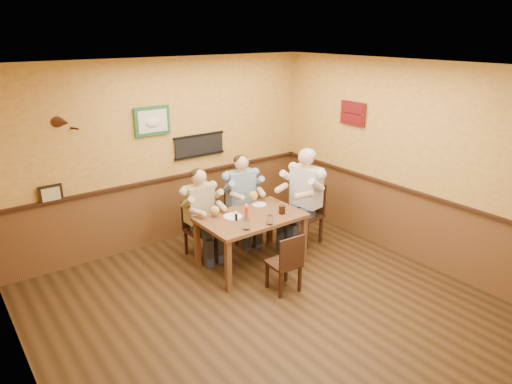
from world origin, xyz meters
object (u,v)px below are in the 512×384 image
Objects in this scene: chair_near_side at (284,262)px; chair_right_end at (305,214)px; dining_table at (251,222)px; diner_tan_shirt at (200,218)px; cola_tumbler at (282,210)px; chair_back_right at (241,213)px; diner_white_elder at (306,202)px; water_glass_mid at (270,220)px; water_glass_left at (246,225)px; pepper_shaker at (236,217)px; diner_blue_polo at (241,202)px; hot_sauce_bottle at (246,212)px; salt_shaker at (236,215)px; chair_back_left at (200,229)px.

chair_right_end is at bearing -139.26° from chair_near_side.
dining_table is 1.16× the size of diner_tan_shirt.
cola_tumbler is at bearing -48.38° from diner_tan_shirt.
chair_back_right is 0.64× the size of diner_white_elder.
chair_right_end is at bearing 23.40° from water_glass_mid.
diner_white_elder is 1.47m from water_glass_left.
chair_right_end is 8.14× the size of cola_tumbler.
pepper_shaker is (-0.63, -0.80, 0.36)m from chair_back_right.
cola_tumbler is at bearing 27.47° from water_glass_mid.
diner_blue_polo reaches higher than chair_right_end.
chair_near_side is at bearing -96.67° from diner_blue_polo.
water_glass_left is 1.50× the size of pepper_shaker.
chair_back_right is at bearing 90.70° from cola_tumbler.
diner_blue_polo is 1.24m from water_glass_mid.
chair_back_right is 0.19m from diner_blue_polo.
water_glass_mid is at bearing -66.56° from hot_sauce_bottle.
diner_tan_shirt reaches higher than pepper_shaker.
chair_back_right is 9.66× the size of pepper_shaker.
chair_near_side is at bearing -61.65° from diner_white_elder.
cola_tumbler is (0.39, -0.20, 0.15)m from dining_table.
hot_sauce_bottle is 0.15m from salt_shaker.
water_glass_left reaches higher than pepper_shaker.
salt_shaker is (-0.60, -0.74, 0.36)m from chair_back_right.
hot_sauce_bottle reaches higher than salt_shaker.
dining_table is 0.26m from salt_shaker.
diner_tan_shirt is 10.28× the size of cola_tumbler.
chair_near_side is 1.52m from diner_tan_shirt.
diner_tan_shirt is at bearing -71.83° from chair_near_side.
chair_right_end is (1.52, -0.60, 0.06)m from chair_back_left.
chair_back_left is 9.37× the size of pepper_shaker.
diner_blue_polo is 6.35× the size of hot_sauce_bottle.
chair_right_end is 9.91× the size of salt_shaker.
chair_near_side is 0.89m from pepper_shaker.
water_glass_left reaches higher than salt_shaker.
water_glass_left is (-0.69, -1.12, 0.38)m from chair_back_right.
diner_tan_shirt reaches higher than hot_sauce_bottle.
dining_table is 0.80m from diner_tan_shirt.
diner_white_elder reaches higher than hot_sauce_bottle.
chair_right_end is at bearing 6.05° from hot_sauce_bottle.
chair_back_left is 1.63m from chair_right_end.
pepper_shaker is (0.17, -0.69, 0.37)m from chair_back_left.
chair_right_end reaches higher than chair_back_left.
chair_right_end is at bearing -35.98° from diner_blue_polo.
diner_tan_shirt is 1.21m from cola_tumbler.
chair_back_left is 0.90m from hot_sauce_bottle.
hot_sauce_bottle reaches higher than chair_back_left.
diner_blue_polo is 1.01m from diner_white_elder.
dining_table is 1.75× the size of chair_near_side.
diner_tan_shirt is at bearing 113.28° from water_glass_mid.
water_glass_mid is at bearing -85.78° from dining_table.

